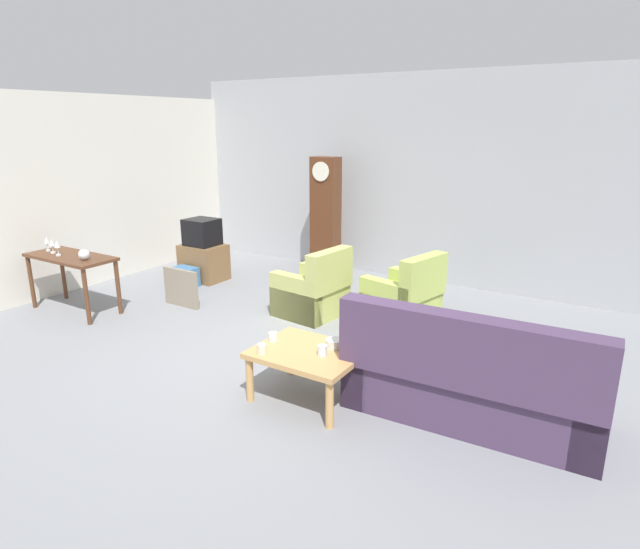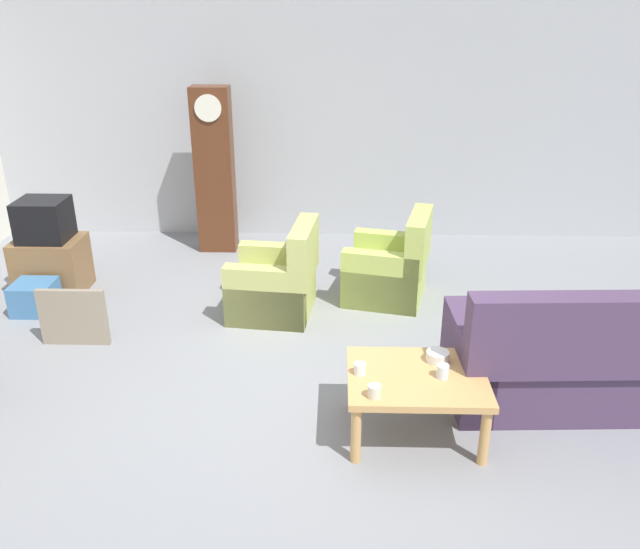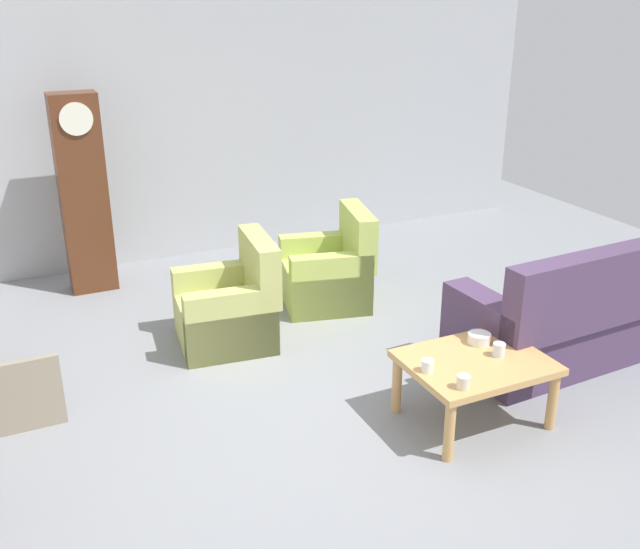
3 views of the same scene
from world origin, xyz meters
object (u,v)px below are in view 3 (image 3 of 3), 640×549
object	(u,v)px
armchair_olive_near	(230,309)
cup_blue_rimmed	(499,350)
cup_cream_tall	(463,382)
cup_white_porcelain	(428,366)
couch_floral	(581,316)
grandfather_clock	(83,194)
armchair_olive_far	(330,273)
framed_picture_leaning	(17,397)
bowl_white_stacked	(479,338)
coffee_table_wood	(475,368)

from	to	relation	value
armchair_olive_near	cup_blue_rimmed	size ratio (longest dim) A/B	9.60
cup_cream_tall	cup_white_porcelain	bearing A→B (deg)	107.07
couch_floral	cup_white_porcelain	xyz separation A→B (m)	(-1.76, -0.42, 0.17)
grandfather_clock	armchair_olive_far	bearing A→B (deg)	-34.18
couch_floral	grandfather_clock	world-z (taller)	grandfather_clock
framed_picture_leaning	cup_white_porcelain	xyz separation A→B (m)	(2.49, -1.20, 0.26)
armchair_olive_near	cup_blue_rimmed	bearing A→B (deg)	-55.36
grandfather_clock	bowl_white_stacked	bearing A→B (deg)	-57.50
couch_floral	armchair_olive_near	distance (m)	2.90
framed_picture_leaning	cup_blue_rimmed	bearing A→B (deg)	-21.92
coffee_table_wood	cup_blue_rimmed	xyz separation A→B (m)	(0.17, -0.03, 0.12)
coffee_table_wood	cup_white_porcelain	size ratio (longest dim) A/B	11.40
couch_floral	cup_blue_rimmed	distance (m)	1.29
grandfather_clock	cup_blue_rimmed	distance (m)	4.25
coffee_table_wood	cup_blue_rimmed	world-z (taller)	cup_blue_rimmed
cup_blue_rimmed	armchair_olive_far	bearing A→B (deg)	94.69
armchair_olive_far	coffee_table_wood	bearing A→B (deg)	-89.53
armchair_olive_near	coffee_table_wood	size ratio (longest dim) A/B	0.96
couch_floral	coffee_table_wood	size ratio (longest dim) A/B	2.23
couch_floral	framed_picture_leaning	size ratio (longest dim) A/B	3.56
armchair_olive_far	cup_blue_rimmed	world-z (taller)	armchair_olive_far
couch_floral	framed_picture_leaning	xyz separation A→B (m)	(-4.25, 0.79, -0.09)
armchair_olive_far	framed_picture_leaning	size ratio (longest dim) A/B	1.57
cup_white_porcelain	bowl_white_stacked	world-z (taller)	cup_white_porcelain
couch_floral	cup_blue_rimmed	world-z (taller)	couch_floral
cup_white_porcelain	cup_blue_rimmed	size ratio (longest dim) A/B	0.88
armchair_olive_far	grandfather_clock	xyz separation A→B (m)	(-1.99, 1.35, 0.67)
couch_floral	framed_picture_leaning	world-z (taller)	couch_floral
armchair_olive_near	cup_cream_tall	size ratio (longest dim) A/B	10.29
bowl_white_stacked	cup_blue_rimmed	bearing A→B (deg)	-88.92
coffee_table_wood	framed_picture_leaning	distance (m)	3.13
framed_picture_leaning	cup_blue_rimmed	world-z (taller)	cup_blue_rimmed
framed_picture_leaning	cup_white_porcelain	distance (m)	2.78
armchair_olive_far	bowl_white_stacked	xyz separation A→B (m)	(0.18, -2.06, 0.21)
armchair_olive_far	bowl_white_stacked	distance (m)	2.08
cup_white_porcelain	framed_picture_leaning	bearing A→B (deg)	154.22
cup_white_porcelain	cup_blue_rimmed	bearing A→B (deg)	-2.68
armchair_olive_near	grandfather_clock	size ratio (longest dim) A/B	0.47
couch_floral	armchair_olive_far	distance (m)	2.29
grandfather_clock	bowl_white_stacked	world-z (taller)	grandfather_clock
couch_floral	bowl_white_stacked	distance (m)	1.23
couch_floral	armchair_olive_far	xyz separation A→B (m)	(-1.39, 1.83, -0.05)
armchair_olive_far	bowl_white_stacked	bearing A→B (deg)	-84.93
cup_white_porcelain	cup_blue_rimmed	distance (m)	0.56
couch_floral	cup_cream_tall	world-z (taller)	couch_floral
cup_white_porcelain	coffee_table_wood	bearing A→B (deg)	-0.08
coffee_table_wood	cup_cream_tall	distance (m)	0.43
armchair_olive_far	bowl_white_stacked	world-z (taller)	armchair_olive_far
couch_floral	cup_cream_tall	xyz separation A→B (m)	(-1.68, -0.70, 0.17)
armchair_olive_near	bowl_white_stacked	distance (m)	2.14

